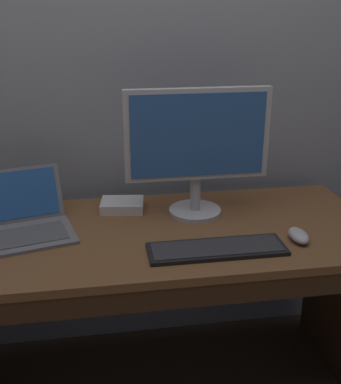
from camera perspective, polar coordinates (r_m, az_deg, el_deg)
desk at (r=1.77m, az=-2.37°, el=-10.67°), size 1.60×0.66×0.71m
laptop_space_gray at (r=1.74m, az=-17.32°, el=-3.26°), size 0.39×0.38×0.19m
external_monitor at (r=1.72m, az=3.17°, el=5.59°), size 0.52×0.19×0.47m
wired_keyboard at (r=1.56m, az=5.50°, el=-6.70°), size 0.44×0.14×0.02m
computer_mouse at (r=1.66m, az=14.91°, el=-5.00°), size 0.06×0.11×0.04m
external_drive_box at (r=1.85m, az=-5.73°, el=-1.58°), size 0.17×0.14×0.04m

